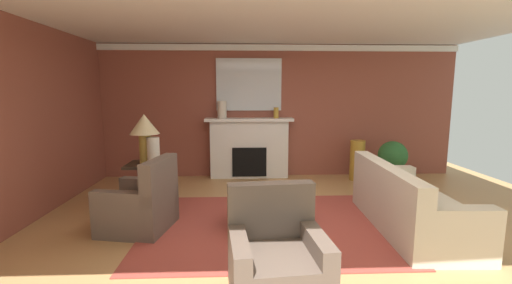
# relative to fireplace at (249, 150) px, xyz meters

# --- Properties ---
(ground_plane) EXTENTS (9.18, 9.18, 0.00)m
(ground_plane) POSITION_rel_fireplace_xyz_m (0.51, -2.69, -0.59)
(ground_plane) COLOR tan
(wall_fireplace) EXTENTS (7.66, 0.12, 2.74)m
(wall_fireplace) POSITION_rel_fireplace_xyz_m (0.51, 0.21, 0.78)
(wall_fireplace) COLOR brown
(wall_fireplace) RESTS_ON ground_plane
(wall_window) EXTENTS (0.12, 6.29, 2.74)m
(wall_window) POSITION_rel_fireplace_xyz_m (-3.08, -2.39, 0.78)
(wall_window) COLOR brown
(wall_window) RESTS_ON ground_plane
(ceiling_panel) EXTENTS (7.66, 6.29, 0.06)m
(ceiling_panel) POSITION_rel_fireplace_xyz_m (0.51, -2.39, 2.19)
(ceiling_panel) COLOR white
(crown_moulding) EXTENTS (7.66, 0.08, 0.12)m
(crown_moulding) POSITION_rel_fireplace_xyz_m (0.51, 0.13, 2.08)
(crown_moulding) COLOR white
(area_rug) EXTENTS (3.20, 2.50, 0.01)m
(area_rug) POSITION_rel_fireplace_xyz_m (0.18, -2.62, -0.58)
(area_rug) COLOR #993D33
(area_rug) RESTS_ON ground_plane
(fireplace) EXTENTS (1.80, 0.35, 1.24)m
(fireplace) POSITION_rel_fireplace_xyz_m (0.00, 0.00, 0.00)
(fireplace) COLOR white
(fireplace) RESTS_ON ground_plane
(mantel_mirror) EXTENTS (1.34, 0.04, 1.06)m
(mantel_mirror) POSITION_rel_fireplace_xyz_m (-0.00, 0.12, 1.34)
(mantel_mirror) COLOR silver
(sofa) EXTENTS (0.98, 2.13, 0.85)m
(sofa) POSITION_rel_fireplace_xyz_m (2.00, -2.78, -0.29)
(sofa) COLOR beige
(sofa) RESTS_ON ground_plane
(armchair_near_window) EXTENTS (0.94, 0.94, 0.95)m
(armchair_near_window) POSITION_rel_fireplace_xyz_m (-1.46, -2.67, -0.28)
(armchair_near_window) COLOR brown
(armchair_near_window) RESTS_ON ground_plane
(armchair_facing_fireplace) EXTENTS (0.87, 0.87, 0.95)m
(armchair_facing_fireplace) POSITION_rel_fireplace_xyz_m (0.15, -4.20, -0.28)
(armchair_facing_fireplace) COLOR brown
(armchair_facing_fireplace) RESTS_ON ground_plane
(coffee_table) EXTENTS (1.00, 1.00, 0.45)m
(coffee_table) POSITION_rel_fireplace_xyz_m (0.18, -2.62, -0.25)
(coffee_table) COLOR #2D2319
(coffee_table) RESTS_ON ground_plane
(side_table) EXTENTS (0.56, 0.56, 0.70)m
(side_table) POSITION_rel_fireplace_xyz_m (-1.61, -1.82, -0.19)
(side_table) COLOR #2D2319
(side_table) RESTS_ON ground_plane
(table_lamp) EXTENTS (0.44, 0.44, 0.75)m
(table_lamp) POSITION_rel_fireplace_xyz_m (-1.61, -1.82, 0.64)
(table_lamp) COLOR #B28E38
(table_lamp) RESTS_ON side_table
(vase_on_side_table) EXTENTS (0.18, 0.18, 0.41)m
(vase_on_side_table) POSITION_rel_fireplace_xyz_m (-1.46, -1.94, 0.32)
(vase_on_side_table) COLOR beige
(vase_on_side_table) RESTS_ON side_table
(vase_mantel_left) EXTENTS (0.19, 0.19, 0.35)m
(vase_mantel_left) POSITION_rel_fireplace_xyz_m (-0.55, -0.05, 0.83)
(vase_mantel_left) COLOR beige
(vase_mantel_left) RESTS_ON fireplace
(vase_mantel_right) EXTENTS (0.10, 0.10, 0.22)m
(vase_mantel_right) POSITION_rel_fireplace_xyz_m (0.55, -0.05, 0.77)
(vase_mantel_right) COLOR #B7892D
(vase_mantel_right) RESTS_ON fireplace
(vase_tall_corner) EXTENTS (0.29, 0.29, 0.81)m
(vase_tall_corner) POSITION_rel_fireplace_xyz_m (2.18, -0.30, -0.18)
(vase_tall_corner) COLOR #B7892D
(vase_tall_corner) RESTS_ON ground_plane
(book_red_cover) EXTENTS (0.21, 0.21, 0.03)m
(book_red_cover) POSITION_rel_fireplace_xyz_m (0.27, -2.70, -0.12)
(book_red_cover) COLOR navy
(book_red_cover) RESTS_ON coffee_table
(book_art_folio) EXTENTS (0.19, 0.16, 0.03)m
(book_art_folio) POSITION_rel_fireplace_xyz_m (0.31, -2.51, -0.09)
(book_art_folio) COLOR tan
(book_art_folio) RESTS_ON coffee_table
(book_small_novel) EXTENTS (0.19, 0.16, 0.04)m
(book_small_novel) POSITION_rel_fireplace_xyz_m (0.09, -2.48, -0.06)
(book_small_novel) COLOR navy
(book_small_novel) RESTS_ON coffee_table
(potted_plant) EXTENTS (0.56, 0.56, 0.83)m
(potted_plant) POSITION_rel_fireplace_xyz_m (2.78, -0.58, -0.10)
(potted_plant) COLOR #333333
(potted_plant) RESTS_ON ground_plane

